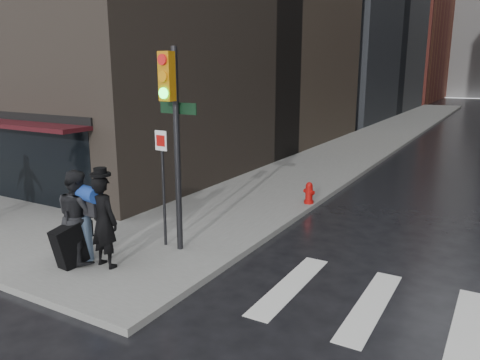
# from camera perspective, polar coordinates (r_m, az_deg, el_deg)

# --- Properties ---
(ground) EXTENTS (140.00, 140.00, 0.00)m
(ground) POSITION_cam_1_polar(r_m,az_deg,el_deg) (10.63, -14.02, -10.31)
(ground) COLOR black
(ground) RESTS_ON ground
(sidewalk_left) EXTENTS (4.00, 50.00, 0.15)m
(sidewalk_left) POSITION_cam_1_polar(r_m,az_deg,el_deg) (34.85, 18.41, 5.88)
(sidewalk_left) COLOR slate
(sidewalk_left) RESTS_ON ground
(bldg_left_far) EXTENTS (22.00, 20.00, 26.00)m
(bldg_left_far) POSITION_cam_1_polar(r_m,az_deg,el_deg) (72.27, 14.63, 19.94)
(bldg_left_far) COLOR brown
(bldg_left_far) RESTS_ON ground
(man_overcoat) EXTENTS (1.20, 1.06, 2.15)m
(man_overcoat) POSITION_cam_1_polar(r_m,az_deg,el_deg) (10.15, -17.10, -5.27)
(man_overcoat) COLOR black
(man_overcoat) RESTS_ON ground
(man_jeans) EXTENTS (1.39, 1.15, 2.01)m
(man_jeans) POSITION_cam_1_polar(r_m,az_deg,el_deg) (10.56, -19.05, -4.13)
(man_jeans) COLOR black
(man_jeans) RESTS_ON ground
(traffic_light) EXTENTS (1.13, 0.53, 4.52)m
(traffic_light) POSITION_cam_1_polar(r_m,az_deg,el_deg) (10.27, -8.33, 6.90)
(traffic_light) COLOR black
(traffic_light) RESTS_ON ground
(fire_hydrant) EXTENTS (0.39, 0.30, 0.67)m
(fire_hydrant) POSITION_cam_1_polar(r_m,az_deg,el_deg) (14.57, 8.41, -1.68)
(fire_hydrant) COLOR #9B0C09
(fire_hydrant) RESTS_ON ground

